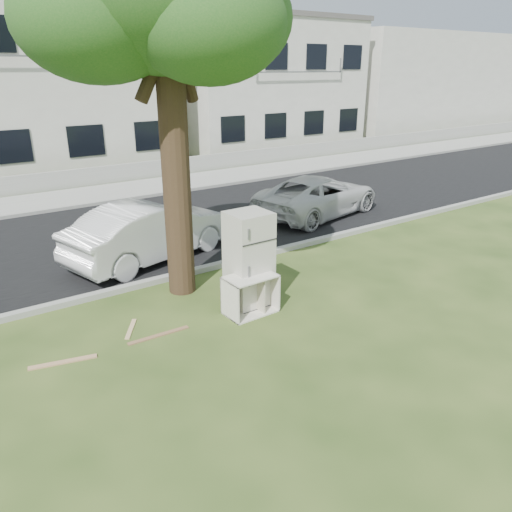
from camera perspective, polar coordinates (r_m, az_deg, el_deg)
ground at (r=9.29m, az=-1.08°, el=-7.16°), size 120.00×120.00×0.00m
road at (r=14.29m, az=-14.59°, el=2.43°), size 120.00×7.00×0.01m
kerb_near at (r=11.21m, az=-8.06°, el=-2.25°), size 120.00×0.18×0.12m
kerb_far at (r=17.55m, az=-18.76°, el=5.36°), size 120.00×0.18×0.12m
sidewalk at (r=18.91m, az=-20.06°, el=6.28°), size 120.00×2.80×0.01m
low_wall at (r=20.35m, az=-21.42°, el=8.08°), size 120.00×0.15×0.70m
townhouse_center at (r=24.76m, az=-25.47°, el=17.51°), size 11.22×8.16×7.44m
townhouse_right at (r=29.43m, az=-0.60°, el=19.05°), size 10.20×8.16×6.84m
filler_right at (r=39.37m, az=17.00°, el=18.34°), size 16.00×9.00×6.40m
fridge at (r=9.48m, az=-0.82°, el=-0.38°), size 0.77×0.71×1.85m
cabinet at (r=9.34m, az=-0.64°, el=-4.42°), size 0.97×0.62×0.75m
plank_a at (r=8.89m, az=-11.05°, el=-8.88°), size 1.11×0.12×0.02m
plank_b at (r=8.56m, az=-21.18°, el=-11.24°), size 1.02×0.33×0.03m
plank_c at (r=9.20m, az=-14.12°, el=-8.08°), size 0.45×0.65×0.02m
car_center at (r=12.14m, az=-11.87°, el=2.84°), size 4.47×2.55×1.39m
car_right at (r=15.67m, az=7.12°, el=6.88°), size 4.75×2.90×1.23m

